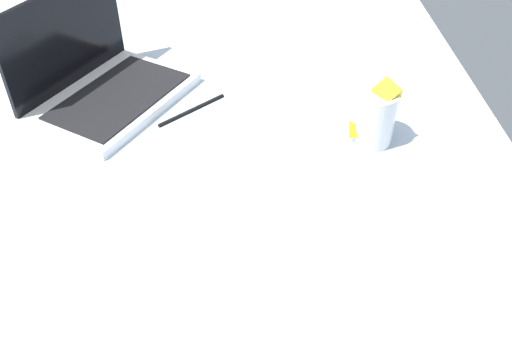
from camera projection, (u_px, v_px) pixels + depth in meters
The scene contains 4 objects.
bed_mattress at pixel (155, 231), 105.79cm from camera, with size 180.00×140.00×18.00cm, color silver.
laptop at pixel (100, 81), 120.71cm from camera, with size 40.20×37.19×23.00cm.
snack_cup at pixel (372, 116), 108.68cm from camera, with size 9.00×9.89×13.57cm.
charger_cable at pixel (192, 110), 119.61cm from camera, with size 17.00×0.60×0.60cm, color black.
Camera 1 is at (-73.91, -14.93, 86.39)cm, focal length 39.79 mm.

